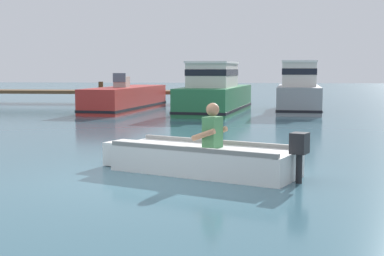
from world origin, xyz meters
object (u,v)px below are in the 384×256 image
rowboat_with_person (201,158)px  moored_boat_red (126,99)px  moored_boat_grey (299,92)px  moored_boat_green (215,93)px

rowboat_with_person → moored_boat_red: (-4.39, 13.78, 0.22)m
moored_boat_red → moored_boat_grey: bearing=1.6°
rowboat_with_person → moored_boat_red: size_ratio=0.54×
moored_boat_red → moored_boat_grey: size_ratio=1.20×
moored_boat_red → moored_boat_grey: 7.15m
moored_boat_green → rowboat_with_person: bearing=-87.3°
moored_boat_red → moored_boat_grey: moored_boat_grey is taller
moored_boat_red → moored_boat_green: 3.87m
moored_boat_red → moored_boat_green: size_ratio=1.05×
moored_boat_grey → rowboat_with_person: bearing=-101.1°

